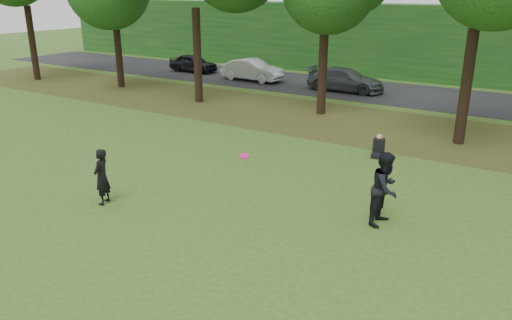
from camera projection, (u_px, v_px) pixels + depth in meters
The scene contains 9 objects.
ground at pixel (195, 239), 12.81m from camera, with size 120.00×120.00×0.00m, color #2E571B.
leaf_litter at pixel (371, 126), 23.20m from camera, with size 60.00×7.00×0.01m, color #4E461C.
street at pixel (418, 96), 29.59m from camera, with size 70.00×7.00×0.02m, color black.
far_hedge at pixel (446, 44), 33.57m from camera, with size 70.00×3.00×5.00m, color #134316.
player_left at pixel (102, 177), 14.63m from camera, with size 0.62×0.41×1.69m, color black.
player_right at pixel (385, 188), 13.35m from camera, with size 0.98×0.77×2.02m, color black.
parked_cars at pixel (394, 84), 29.32m from camera, with size 38.62×3.01×1.46m.
frisbee at pixel (244, 156), 13.66m from camera, with size 0.35×0.35×0.10m.
seated_person at pixel (378, 148), 19.03m from camera, with size 0.54×0.79×0.83m.
Camera 1 is at (7.42, -8.84, 6.12)m, focal length 35.00 mm.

